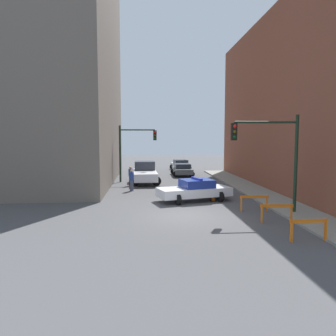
{
  "coord_description": "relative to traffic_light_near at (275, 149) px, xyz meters",
  "views": [
    {
      "loc": [
        -2.19,
        -16.78,
        4.14
      ],
      "look_at": [
        -0.44,
        7.33,
        1.85
      ],
      "focal_mm": 35.0,
      "sensor_mm": 36.0,
      "label": 1
    }
  ],
  "objects": [
    {
      "name": "barrier_front",
      "position": [
        -0.43,
        -4.65,
        -2.91
      ],
      "size": [
        1.6,
        0.23,
        0.9
      ],
      "rotation": [
        0.0,
        0.0,
        0.05
      ],
      "color": "orange",
      "rests_on": "ground_plane"
    },
    {
      "name": "parked_car_near",
      "position": [
        -2.86,
        17.85,
        -2.86
      ],
      "size": [
        2.3,
        4.31,
        1.31
      ],
      "rotation": [
        0.0,
        0.0,
        0.01
      ],
      "color": "#474C51",
      "rests_on": "ground_plane"
    },
    {
      "name": "traffic_light_far",
      "position": [
        -8.03,
        13.33,
        -0.13
      ],
      "size": [
        3.44,
        0.35,
        5.2
      ],
      "color": "black",
      "rests_on": "ground_plane"
    },
    {
      "name": "police_car",
      "position": [
        -3.66,
        3.95,
        -2.81
      ],
      "size": [
        5.02,
        3.12,
        1.52
      ],
      "rotation": [
        0.0,
        0.0,
        1.84
      ],
      "color": "white",
      "rests_on": "ground_plane"
    },
    {
      "name": "pedestrian_corner",
      "position": [
        -8.09,
        10.99,
        -2.67
      ],
      "size": [
        0.37,
        0.37,
        1.66
      ],
      "rotation": [
        0.0,
        0.0,
        4.75
      ],
      "color": "black",
      "rests_on": "ground_plane"
    },
    {
      "name": "traffic_cone",
      "position": [
        -2.46,
        3.84,
        -3.21
      ],
      "size": [
        0.36,
        0.36,
        0.66
      ],
      "color": "black",
      "rests_on": "ground_plane"
    },
    {
      "name": "traffic_light_near",
      "position": [
        0.0,
        0.0,
        0.0
      ],
      "size": [
        3.64,
        0.35,
        5.2
      ],
      "color": "black",
      "rests_on": "sidewalk_right"
    },
    {
      "name": "ground_plane",
      "position": [
        -4.73,
        -0.11,
        -3.53
      ],
      "size": [
        120.0,
        120.0,
        0.0
      ],
      "primitive_type": "plane",
      "color": "#4C4C4F"
    },
    {
      "name": "barrier_back",
      "position": [
        -0.82,
        0.68,
        -2.91
      ],
      "size": [
        1.6,
        0.22,
        0.9
      ],
      "rotation": [
        0.0,
        0.0,
        -0.04
      ],
      "color": "orange",
      "rests_on": "ground_plane"
    },
    {
      "name": "parked_car_mid",
      "position": [
        -2.39,
        23.91,
        -2.86
      ],
      "size": [
        2.54,
        4.45,
        1.31
      ],
      "rotation": [
        0.0,
        0.0,
        0.09
      ],
      "color": "silver",
      "rests_on": "ground_plane"
    },
    {
      "name": "white_truck",
      "position": [
        -6.87,
        12.71,
        -2.62
      ],
      "size": [
        2.75,
        5.46,
        1.9
      ],
      "rotation": [
        0.0,
        0.0,
        0.03
      ],
      "color": "silver",
      "rests_on": "ground_plane"
    },
    {
      "name": "pedestrian_crossing",
      "position": [
        -7.91,
        8.21,
        -2.67
      ],
      "size": [
        0.51,
        0.51,
        1.66
      ],
      "rotation": [
        0.0,
        0.0,
        0.87
      ],
      "color": "#474C66",
      "rests_on": "ground_plane"
    },
    {
      "name": "sidewalk_right",
      "position": [
        1.47,
        -0.11,
        -3.47
      ],
      "size": [
        2.4,
        44.0,
        0.12
      ],
      "color": "gray",
      "rests_on": "ground_plane"
    },
    {
      "name": "building_corner_left",
      "position": [
        -16.73,
        13.89,
        8.99
      ],
      "size": [
        14.0,
        20.0,
        25.04
      ],
      "color": "#6B6056",
      "rests_on": "ground_plane"
    },
    {
      "name": "barrier_mid",
      "position": [
        -0.53,
        -1.72,
        -2.91
      ],
      "size": [
        1.6,
        0.26,
        0.9
      ],
      "rotation": [
        0.0,
        0.0,
        -0.06
      ],
      "color": "orange",
      "rests_on": "ground_plane"
    }
  ]
}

